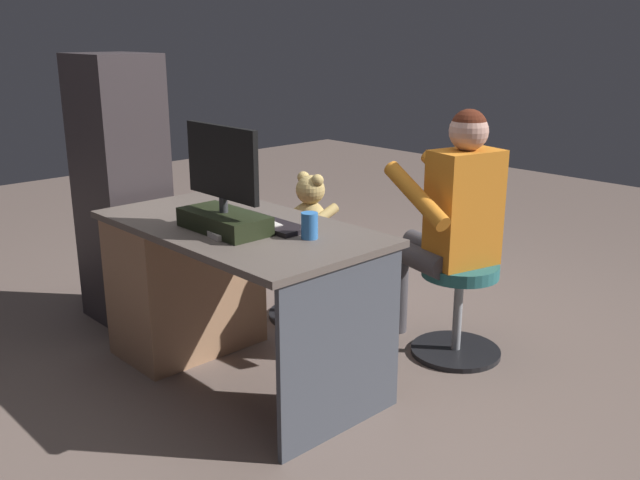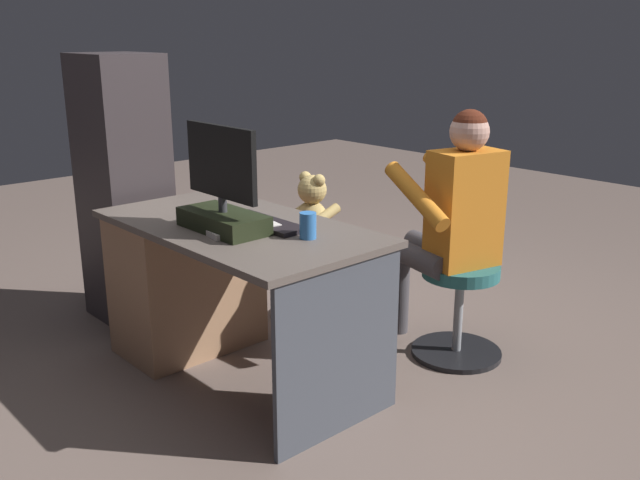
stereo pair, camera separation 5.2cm
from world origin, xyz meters
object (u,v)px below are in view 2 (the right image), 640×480
Objects in this scene: desk at (199,277)px; monitor at (223,200)px; computer_mouse at (227,210)px; visitor_chair at (459,302)px; tv_remote at (215,211)px; keyboard at (265,223)px; office_chair_teddy at (312,271)px; teddy_bear at (314,207)px; person at (447,215)px; cup at (308,226)px.

desk is 2.95× the size of monitor.
computer_mouse reaches higher than visitor_chair.
visitor_chair is (-0.75, -0.87, -0.46)m from tv_remote.
keyboard reaches higher than office_chair_teddy.
person reaches higher than teddy_bear.
tv_remote is at bearing 49.19° from visitor_chair.
office_chair_teddy is 0.86m from visitor_chair.
desk is 3.13× the size of keyboard.
tv_remote is 1.08m from person.
tv_remote is at bearing 4.81° from cup.
teddy_bear is at bearing 12.56° from visitor_chair.
computer_mouse is 1.18m from visitor_chair.
monitor is at bearing 63.86° from visitor_chair.
cup is 0.93m from teddy_bear.
cup reaches higher than computer_mouse.
teddy_bear reaches higher than tv_remote.
teddy_bear is (0.40, -0.64, -0.11)m from keyboard.
office_chair_teddy is at bearing 13.29° from person.
teddy_bear is (-0.03, -0.71, 0.23)m from desk.
monitor is 0.38m from cup.
monitor is 0.38× the size of person.
monitor is at bearing 72.41° from keyboard.
person is at bearing 13.29° from visitor_chair.
keyboard is at bearing 0.87° from cup.
desk is at bearing 6.48° from cup.
tv_remote is at bearing 96.96° from teddy_bear.
person reaches higher than cup.
cup is (-0.70, -0.08, 0.38)m from desk.
visitor_chair is at bearing -130.50° from computer_mouse.
desk is 0.75m from teddy_bear.
visitor_chair is at bearing -166.71° from person.
person is at bearing -166.71° from office_chair_teddy.
monitor is at bearing 112.86° from teddy_bear.
keyboard is 0.76m from teddy_bear.
teddy_bear is (0.13, -0.64, -0.12)m from computer_mouse.
office_chair_teddy is at bearing -66.85° from monitor.
cup is 0.81m from person.
teddy_bear reaches higher than visitor_chair.
desk is 8.77× the size of tv_remote.
tv_remote is at bearing 43.47° from computer_mouse.
person is (-0.35, -0.80, -0.04)m from keyboard.
teddy_bear is (0.00, -0.01, 0.36)m from office_chair_teddy.
keyboard is 4.38× the size of computer_mouse.
office_chair_teddy is 0.88m from person.
desk is 2.83× the size of visitor_chair.
monitor reaches higher than tv_remote.
office_chair_teddy is (0.13, -0.63, -0.47)m from computer_mouse.
tv_remote is at bearing 8.17° from keyboard.
desk is at bearing 28.20° from tv_remote.
cup reaches higher than desk.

